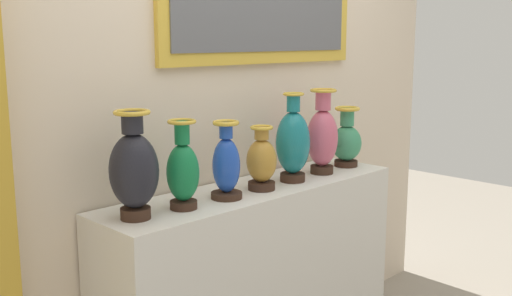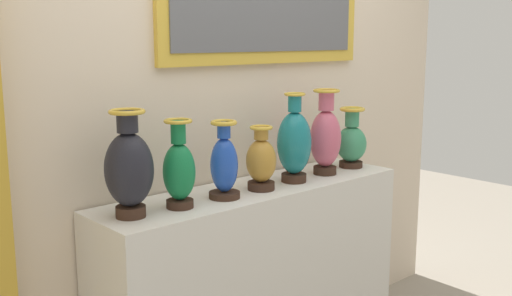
% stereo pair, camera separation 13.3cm
% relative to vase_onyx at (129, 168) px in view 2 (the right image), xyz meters
% --- Properties ---
extents(display_shelf, '(1.61, 0.40, 0.96)m').
position_rel_vase_onyx_xyz_m(display_shelf, '(0.67, 0.02, -0.68)').
color(display_shelf, silver).
rests_on(display_shelf, ground_plane).
extents(back_wall, '(3.43, 0.14, 2.89)m').
position_rel_vase_onyx_xyz_m(back_wall, '(0.68, 0.28, 0.30)').
color(back_wall, beige).
rests_on(back_wall, ground_plane).
extents(vase_onyx, '(0.19, 0.19, 0.42)m').
position_rel_vase_onyx_xyz_m(vase_onyx, '(0.00, 0.00, 0.00)').
color(vase_onyx, '#382319').
rests_on(vase_onyx, display_shelf).
extents(vase_emerald, '(0.13, 0.13, 0.36)m').
position_rel_vase_onyx_xyz_m(vase_emerald, '(0.22, -0.02, -0.04)').
color(vase_emerald, '#382319').
rests_on(vase_emerald, display_shelf).
extents(vase_sapphire, '(0.14, 0.14, 0.34)m').
position_rel_vase_onyx_xyz_m(vase_sapphire, '(0.45, -0.03, -0.05)').
color(vase_sapphire, '#382319').
rests_on(vase_sapphire, display_shelf).
extents(vase_ochre, '(0.14, 0.14, 0.29)m').
position_rel_vase_onyx_xyz_m(vase_ochre, '(0.66, -0.03, -0.06)').
color(vase_ochre, '#382319').
rests_on(vase_ochre, display_shelf).
extents(vase_teal, '(0.17, 0.17, 0.43)m').
position_rel_vase_onyx_xyz_m(vase_teal, '(0.88, -0.02, -0.00)').
color(vase_teal, '#382319').
rests_on(vase_teal, display_shelf).
extents(vase_rose, '(0.16, 0.16, 0.43)m').
position_rel_vase_onyx_xyz_m(vase_rose, '(1.12, -0.01, -0.00)').
color(vase_rose, '#382319').
rests_on(vase_rose, display_shelf).
extents(vase_jade, '(0.16, 0.16, 0.32)m').
position_rel_vase_onyx_xyz_m(vase_jade, '(1.35, 0.00, -0.06)').
color(vase_jade, '#382319').
rests_on(vase_jade, display_shelf).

